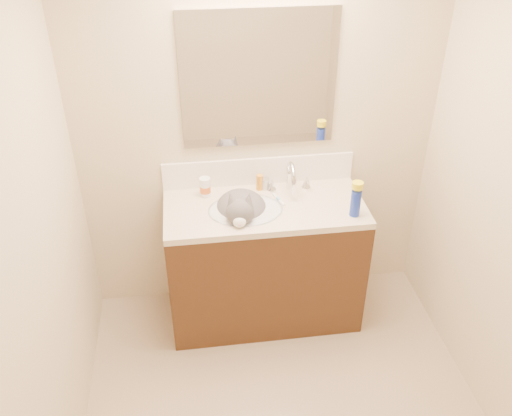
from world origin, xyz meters
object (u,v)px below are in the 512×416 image
object	(u,v)px
pill_bottle	(205,187)
spray_can	(355,203)
basin	(246,220)
amber_bottle	(260,182)
faucet	(291,180)
vanity_cabinet	(264,264)
cat	(241,211)
silver_jar	(265,183)

from	to	relation	value
pill_bottle	spray_can	distance (m)	0.91
basin	spray_can	world-z (taller)	spray_can
amber_bottle	faucet	bearing A→B (deg)	-15.78
vanity_cabinet	spray_can	size ratio (longest dim) A/B	7.41
cat	silver_jar	xyz separation A→B (m)	(0.17, 0.21, 0.06)
pill_bottle	silver_jar	xyz separation A→B (m)	(0.37, 0.04, -0.03)
vanity_cabinet	cat	xyz separation A→B (m)	(-0.14, -0.01, 0.43)
faucet	spray_can	size ratio (longest dim) A/B	1.73
faucet	cat	world-z (taller)	faucet
cat	amber_bottle	distance (m)	0.25
vanity_cabinet	silver_jar	size ratio (longest dim) A/B	17.89
amber_bottle	spray_can	world-z (taller)	spray_can
vanity_cabinet	amber_bottle	bearing A→B (deg)	91.31
basin	faucet	xyz separation A→B (m)	(0.30, 0.17, 0.16)
faucet	spray_can	distance (m)	0.44
basin	amber_bottle	bearing A→B (deg)	62.17
pill_bottle	amber_bottle	bearing A→B (deg)	4.48
faucet	cat	distance (m)	0.37
faucet	pill_bottle	xyz separation A→B (m)	(-0.52, 0.03, -0.03)
basin	silver_jar	bearing A→B (deg)	57.02
faucet	amber_bottle	world-z (taller)	faucet
cat	spray_can	size ratio (longest dim) A/B	2.83
vanity_cabinet	basin	distance (m)	0.40
spray_can	silver_jar	bearing A→B (deg)	141.75
faucet	amber_bottle	distance (m)	0.19
vanity_cabinet	silver_jar	distance (m)	0.52
vanity_cabinet	amber_bottle	world-z (taller)	amber_bottle
cat	spray_can	distance (m)	0.67
basin	cat	distance (m)	0.06
cat	faucet	bearing A→B (deg)	33.12
vanity_cabinet	spray_can	bearing A→B (deg)	-18.86
faucet	pill_bottle	distance (m)	0.52
vanity_cabinet	cat	size ratio (longest dim) A/B	2.62
basin	cat	xyz separation A→B (m)	(-0.02, 0.02, 0.05)
pill_bottle	amber_bottle	size ratio (longest dim) A/B	1.19
faucet	pill_bottle	bearing A→B (deg)	177.20
faucet	silver_jar	world-z (taller)	faucet
basin	silver_jar	world-z (taller)	silver_jar
vanity_cabinet	pill_bottle	bearing A→B (deg)	154.63
faucet	amber_bottle	xyz separation A→B (m)	(-0.18, 0.05, -0.03)
pill_bottle	amber_bottle	xyz separation A→B (m)	(0.34, 0.03, -0.01)
basin	amber_bottle	xyz separation A→B (m)	(0.12, 0.22, 0.12)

